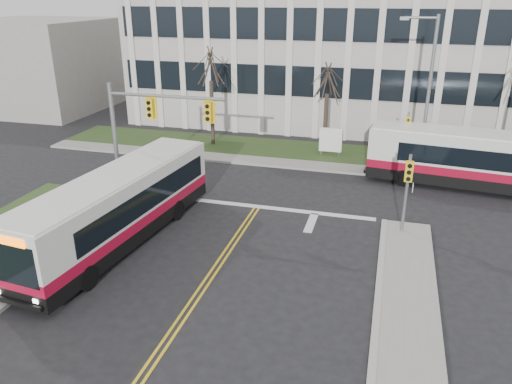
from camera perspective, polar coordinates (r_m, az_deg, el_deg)
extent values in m
plane|color=black|center=(19.00, -6.43, -11.30)|extent=(120.00, 120.00, 0.00)
cube|color=#9E9B93|center=(31.61, 12.37, 2.42)|extent=(44.00, 1.60, 0.14)
cube|color=#2B441D|center=(34.27, 12.68, 3.91)|extent=(44.00, 5.00, 0.12)
cube|color=#B9B4AB|center=(44.88, 14.32, 15.75)|extent=(40.00, 16.00, 12.00)
cube|color=#9E9B93|center=(52.24, -23.49, 13.23)|extent=(12.00, 12.00, 8.00)
cylinder|color=slate|center=(26.69, -15.76, 5.32)|extent=(0.22, 0.22, 6.20)
cylinder|color=slate|center=(24.69, -10.27, 10.71)|extent=(6.00, 0.16, 0.16)
cube|color=yellow|center=(25.03, -12.00, 9.33)|extent=(0.34, 0.24, 0.92)
cube|color=yellow|center=(23.83, -5.47, 9.08)|extent=(0.34, 0.24, 0.92)
cylinder|color=slate|center=(23.28, 16.76, -0.36)|extent=(0.14, 0.14, 3.80)
cube|color=yellow|center=(22.68, 17.09, 2.26)|extent=(0.34, 0.24, 0.92)
cylinder|color=slate|center=(31.34, 16.69, 5.35)|extent=(0.14, 0.14, 3.80)
cube|color=yellow|center=(30.84, 16.94, 7.38)|extent=(0.34, 0.24, 0.92)
cylinder|color=slate|center=(31.45, 19.07, 10.22)|extent=(0.20, 0.20, 9.20)
cylinder|color=slate|center=(30.90, 18.38, 18.39)|extent=(1.80, 0.14, 0.14)
cube|color=slate|center=(30.89, 16.62, 18.48)|extent=(0.50, 0.25, 0.18)
cylinder|color=slate|center=(33.91, 7.45, 4.86)|extent=(0.08, 0.08, 1.00)
cylinder|color=slate|center=(33.78, 9.47, 4.68)|extent=(0.08, 0.08, 1.00)
cube|color=white|center=(33.64, 8.53, 5.91)|extent=(1.50, 0.12, 1.60)
cylinder|color=#42352B|center=(35.78, -5.03, 8.87)|extent=(0.28, 0.28, 4.62)
cylinder|color=#42352B|center=(34.15, 7.92, 7.66)|extent=(0.28, 0.28, 4.09)
cube|color=#162C98|center=(22.55, -22.00, -5.81)|extent=(0.51, 0.46, 0.95)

